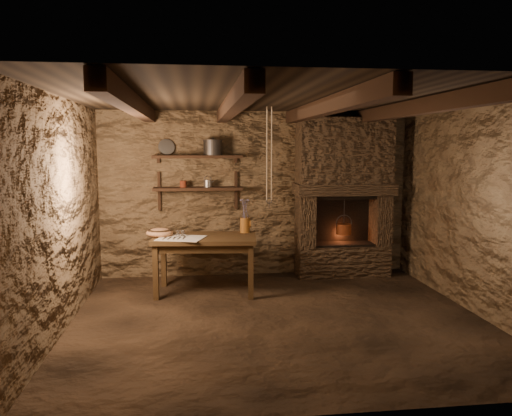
{
  "coord_description": "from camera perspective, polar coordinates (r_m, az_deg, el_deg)",
  "views": [
    {
      "loc": [
        -0.9,
        -5.24,
        1.89
      ],
      "look_at": [
        -0.14,
        0.9,
        1.13
      ],
      "focal_mm": 35.0,
      "sensor_mm": 36.0,
      "label": 1
    }
  ],
  "objects": [
    {
      "name": "tin_pan",
      "position": [
        7.19,
        -10.2,
        6.87
      ],
      "size": [
        0.25,
        0.15,
        0.23
      ],
      "primitive_type": "cylinder",
      "rotation": [
        1.26,
        0.0,
        0.24
      ],
      "color": "#A2A19C",
      "rests_on": "shelf_upper"
    },
    {
      "name": "rusty_tin",
      "position": [
        7.1,
        -8.32,
        2.73
      ],
      "size": [
        0.13,
        0.13,
        0.09
      ],
      "primitive_type": "cylinder",
      "rotation": [
        0.0,
        0.0,
        -0.43
      ],
      "color": "#551E11",
      "rests_on": "shelf_lower"
    },
    {
      "name": "beam_mid_left",
      "position": [
        5.27,
        -2.77,
        11.59
      ],
      "size": [
        0.14,
        3.95,
        0.16
      ],
      "primitive_type": "cube",
      "color": "black",
      "rests_on": "ceiling"
    },
    {
      "name": "pewter_cutlery_row",
      "position": [
        6.32,
        -8.54,
        -3.35
      ],
      "size": [
        0.49,
        0.31,
        0.01
      ],
      "primitive_type": null,
      "rotation": [
        0.0,
        0.0,
        -0.32
      ],
      "color": "gray",
      "rests_on": "linen_cloth"
    },
    {
      "name": "beam_mid_right",
      "position": [
        5.44,
        8.01,
        11.39
      ],
      "size": [
        0.14,
        3.95,
        0.16
      ],
      "primitive_type": "cube",
      "color": "black",
      "rests_on": "ceiling"
    },
    {
      "name": "small_kettle",
      "position": [
        7.1,
        -5.53,
        2.8
      ],
      "size": [
        0.16,
        0.13,
        0.16
      ],
      "primitive_type": null,
      "rotation": [
        0.0,
        0.0,
        -0.11
      ],
      "color": "#A2A19C",
      "rests_on": "shelf_lower"
    },
    {
      "name": "hanging_ropes",
      "position": [
        6.36,
        1.52,
        6.21
      ],
      "size": [
        0.08,
        0.08,
        1.2
      ],
      "primitive_type": null,
      "color": "beige",
      "rests_on": "ceiling"
    },
    {
      "name": "front_wall",
      "position": [
        3.43,
        8.27,
        -4.64
      ],
      "size": [
        4.5,
        0.04,
        2.4
      ],
      "primitive_type": "cube",
      "color": "#493522",
      "rests_on": "floor"
    },
    {
      "name": "linen_cloth",
      "position": [
        6.34,
        -8.53,
        -3.41
      ],
      "size": [
        0.66,
        0.59,
        0.01
      ],
      "primitive_type": "cube",
      "rotation": [
        0.0,
        0.0,
        -0.32
      ],
      "color": "silver",
      "rests_on": "work_table"
    },
    {
      "name": "right_wall",
      "position": [
        6.15,
        23.78,
        -0.01
      ],
      "size": [
        0.04,
        4.0,
        2.4
      ],
      "primitive_type": "cube",
      "color": "#493522",
      "rests_on": "floor"
    },
    {
      "name": "beam_far_left",
      "position": [
        5.29,
        -13.85,
        11.38
      ],
      "size": [
        0.14,
        3.95,
        0.16
      ],
      "primitive_type": "cube",
      "color": "black",
      "rests_on": "ceiling"
    },
    {
      "name": "drinking_glasses",
      "position": [
        6.44,
        -8.36,
        -2.9
      ],
      "size": [
        0.18,
        0.05,
        0.07
      ],
      "primitive_type": null,
      "color": "silver",
      "rests_on": "linen_cloth"
    },
    {
      "name": "shelf_lower",
      "position": [
        7.11,
        -6.65,
        2.21
      ],
      "size": [
        1.25,
        0.3,
        0.04
      ],
      "primitive_type": "cube",
      "color": "black",
      "rests_on": "back_wall"
    },
    {
      "name": "red_pot",
      "position": [
        7.38,
        10.0,
        -2.31
      ],
      "size": [
        0.28,
        0.28,
        0.54
      ],
      "rotation": [
        0.0,
        0.0,
        -0.37
      ],
      "color": "maroon",
      "rests_on": "hearth"
    },
    {
      "name": "left_wall",
      "position": [
        5.46,
        -21.34,
        -0.72
      ],
      "size": [
        0.04,
        4.0,
        2.4
      ],
      "primitive_type": "cube",
      "color": "#493522",
      "rests_on": "floor"
    },
    {
      "name": "floor",
      "position": [
        5.64,
        2.57,
        -12.55
      ],
      "size": [
        4.5,
        4.5,
        0.0
      ],
      "primitive_type": "plane",
      "color": "black",
      "rests_on": "ground"
    },
    {
      "name": "ceiling",
      "position": [
        5.34,
        2.71,
        12.5
      ],
      "size": [
        4.5,
        4.0,
        0.04
      ],
      "primitive_type": "cube",
      "color": "black",
      "rests_on": "back_wall"
    },
    {
      "name": "work_table",
      "position": [
        6.53,
        -5.82,
        -6.19
      ],
      "size": [
        1.37,
        0.87,
        0.75
      ],
      "rotation": [
        0.0,
        0.0,
        -0.1
      ],
      "color": "#372513",
      "rests_on": "floor"
    },
    {
      "name": "iron_stockpot",
      "position": [
        7.09,
        -4.96,
        6.83
      ],
      "size": [
        0.34,
        0.34,
        0.2
      ],
      "primitive_type": "cylinder",
      "rotation": [
        0.0,
        0.0,
        0.36
      ],
      "color": "#2E2B29",
      "rests_on": "shelf_upper"
    },
    {
      "name": "hearth",
      "position": [
        7.36,
        9.95,
        1.75
      ],
      "size": [
        1.43,
        0.51,
        2.3
      ],
      "color": "#3B2B1D",
      "rests_on": "floor"
    },
    {
      "name": "wooden_bowl",
      "position": [
        6.55,
        -10.96,
        -2.81
      ],
      "size": [
        0.4,
        0.4,
        0.12
      ],
      "primitive_type": "ellipsoid",
      "rotation": [
        0.0,
        0.0,
        -0.16
      ],
      "color": "#A97149",
      "rests_on": "work_table"
    },
    {
      "name": "back_wall",
      "position": [
        7.33,
        0.02,
        1.62
      ],
      "size": [
        4.5,
        0.04,
        2.4
      ],
      "primitive_type": "cube",
      "color": "#493522",
      "rests_on": "floor"
    },
    {
      "name": "stoneware_jug",
      "position": [
        6.68,
        -1.24,
        -1.15
      ],
      "size": [
        0.16,
        0.16,
        0.46
      ],
      "rotation": [
        0.0,
        0.0,
        -0.31
      ],
      "color": "#A55F1F",
      "rests_on": "work_table"
    },
    {
      "name": "beam_far_right",
      "position": [
        5.78,
        17.81,
        10.86
      ],
      "size": [
        0.14,
        3.95,
        0.16
      ],
      "primitive_type": "cube",
      "color": "black",
      "rests_on": "ceiling"
    },
    {
      "name": "shelf_upper",
      "position": [
        7.08,
        -6.7,
        5.84
      ],
      "size": [
        1.25,
        0.3,
        0.04
      ],
      "primitive_type": "cube",
      "color": "black",
      "rests_on": "back_wall"
    }
  ]
}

